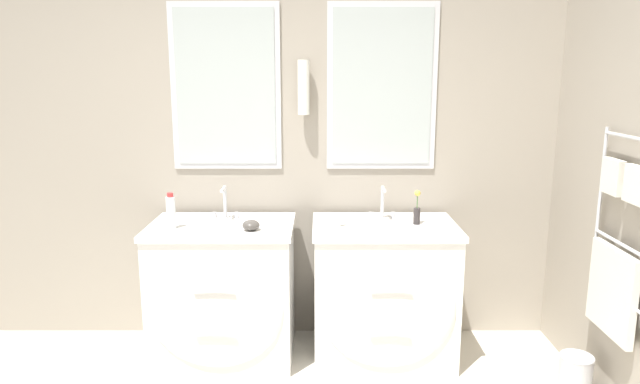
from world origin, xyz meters
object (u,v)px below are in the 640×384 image
amenity_bowl (252,225)px  vanity_right (384,292)px  flower_vase (418,211)px  waste_bin (576,378)px  toiletry_bottle (172,212)px  vanity_left (223,292)px

amenity_bowl → vanity_right: bearing=7.2°
vanity_right → flower_vase: flower_vase is taller
amenity_bowl → flower_vase: bearing=8.0°
flower_vase → waste_bin: 1.25m
flower_vase → toiletry_bottle: bearing=-176.1°
toiletry_bottle → waste_bin: (2.27, -0.43, -0.82)m
vanity_right → amenity_bowl: size_ratio=8.62×
vanity_left → amenity_bowl: 0.50m
vanity_left → amenity_bowl: size_ratio=8.62×
vanity_right → vanity_left: bearing=180.0°
vanity_left → amenity_bowl: bearing=-27.0°
vanity_right → flower_vase: (0.19, 0.04, 0.51)m
vanity_right → toiletry_bottle: bearing=-177.3°
toiletry_bottle → flower_vase: (1.47, 0.10, -0.02)m
flower_vase → vanity_right: bearing=-168.6°
vanity_left → toiletry_bottle: (-0.28, -0.06, 0.52)m
vanity_left → waste_bin: bearing=-14.0°
toiletry_bottle → waste_bin: toiletry_bottle is taller
amenity_bowl → flower_vase: 1.00m
amenity_bowl → flower_vase: size_ratio=0.48×
vanity_right → flower_vase: 0.54m
waste_bin → vanity_left: bearing=166.0°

